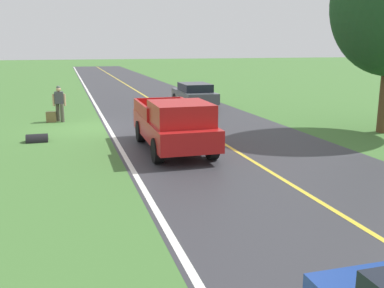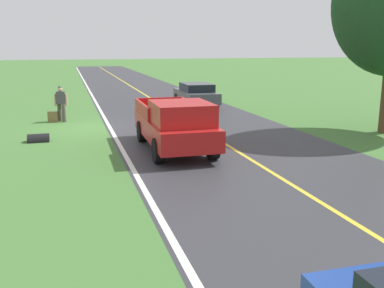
# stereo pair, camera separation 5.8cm
# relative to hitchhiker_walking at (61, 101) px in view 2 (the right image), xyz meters

# --- Properties ---
(ground_plane) EXTENTS (200.00, 200.00, 0.00)m
(ground_plane) POSITION_rel_hitchhiker_walking_xyz_m (-1.26, 2.11, -0.98)
(ground_plane) COLOR #427033
(road_surface) EXTENTS (8.05, 120.00, 0.00)m
(road_surface) POSITION_rel_hitchhiker_walking_xyz_m (-5.92, 2.11, -0.98)
(road_surface) COLOR #333338
(road_surface) RESTS_ON ground
(lane_edge_line) EXTENTS (0.16, 117.60, 0.00)m
(lane_edge_line) POSITION_rel_hitchhiker_walking_xyz_m (-2.08, 2.11, -0.98)
(lane_edge_line) COLOR silver
(lane_edge_line) RESTS_ON ground
(lane_centre_line) EXTENTS (0.14, 117.60, 0.00)m
(lane_centre_line) POSITION_rel_hitchhiker_walking_xyz_m (-5.92, 2.11, -0.98)
(lane_centre_line) COLOR gold
(lane_centre_line) RESTS_ON ground
(hitchhiker_walking) EXTENTS (0.62, 0.53, 1.75)m
(hitchhiker_walking) POSITION_rel_hitchhiker_walking_xyz_m (0.00, 0.00, 0.00)
(hitchhiker_walking) COLOR #4C473D
(hitchhiker_walking) RESTS_ON ground
(suitcase_carried) EXTENTS (0.47, 0.24, 0.51)m
(suitcase_carried) POSITION_rel_hitchhiker_walking_xyz_m (0.43, 0.05, -0.73)
(suitcase_carried) COLOR brown
(suitcase_carried) RESTS_ON ground
(pickup_truck_passing) EXTENTS (2.15, 5.42, 1.82)m
(pickup_truck_passing) POSITION_rel_hitchhiker_walking_xyz_m (-3.88, 7.42, -0.01)
(pickup_truck_passing) COLOR #B21919
(pickup_truck_passing) RESTS_ON ground
(sedan_near_oncoming) EXTENTS (2.02, 4.45, 1.41)m
(sedan_near_oncoming) POSITION_rel_hitchhiker_walking_xyz_m (-7.80, -3.33, -0.23)
(sedan_near_oncoming) COLOR #4C5156
(sedan_near_oncoming) RESTS_ON ground
(drainage_culvert) EXTENTS (0.80, 0.60, 0.60)m
(drainage_culvert) POSITION_rel_hitchhiker_walking_xyz_m (0.86, 4.48, -0.98)
(drainage_culvert) COLOR black
(drainage_culvert) RESTS_ON ground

